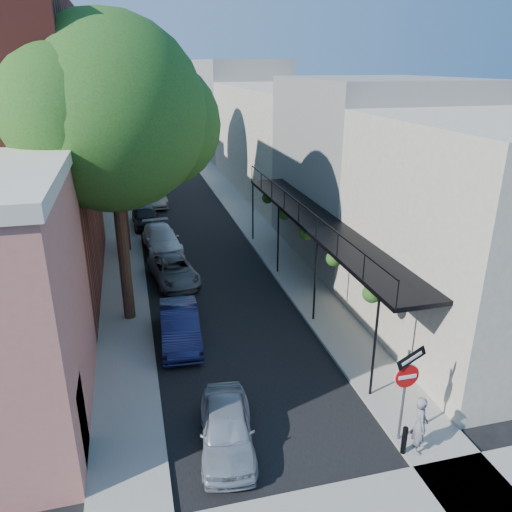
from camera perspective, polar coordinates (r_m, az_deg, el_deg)
ground at (r=13.33m, az=5.10°, el=-25.42°), size 160.00×160.00×0.00m
road_surface at (r=39.89m, az=-9.22°, el=6.91°), size 6.00×64.00×0.01m
sidewalk_left at (r=39.75m, az=-14.99°, el=6.49°), size 2.00×64.00×0.12m
sidewalk_right at (r=40.40m, az=-3.53°, el=7.41°), size 2.00×64.00×0.12m
buildings_left at (r=38.10m, az=-23.85°, el=12.33°), size 10.10×59.10×12.00m
buildings_right at (r=40.32m, az=3.66°, el=13.69°), size 9.80×55.00×10.00m
sign_post at (r=13.81m, az=16.84°, el=-13.39°), size 0.89×0.17×2.99m
bollard at (r=14.33m, az=16.58°, el=-19.54°), size 0.14×0.14×0.80m
oak_near at (r=18.91m, az=-15.01°, el=15.09°), size 7.48×6.80×11.42m
oak_mid at (r=26.92m, az=-15.03°, el=14.95°), size 6.60×6.00×10.20m
oak_far at (r=35.86m, az=-15.18°, el=18.27°), size 7.70×7.00×11.90m
parked_car_a at (r=14.05m, az=-3.36°, el=-19.06°), size 1.88×3.67×1.20m
parked_car_b at (r=18.69m, az=-8.68°, el=-7.91°), size 1.57×4.00×1.30m
parked_car_c at (r=23.74m, az=-9.38°, el=-1.65°), size 2.41×4.27×1.13m
parked_car_d at (r=27.90m, az=-10.74°, el=1.92°), size 2.15×4.49×1.26m
parked_car_e at (r=32.09m, az=-12.53°, el=4.40°), size 1.71×3.97×1.33m
parked_car_f at (r=37.02m, az=-11.75°, el=6.75°), size 1.99×4.42×1.41m
parked_car_g at (r=42.61m, az=-12.42°, el=8.57°), size 2.36×5.06×1.40m
pedestrian at (r=14.25m, az=18.23°, el=-17.82°), size 0.58×0.70×1.65m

